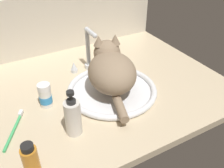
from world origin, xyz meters
The scene contains 9 objects.
countertop centered at (0.00, 0.00, 1.50)cm, with size 110.63×80.68×3.00cm, color #CCB793.
backsplash_wall centered at (0.00, 41.54, 16.57)cm, with size 110.63×2.40×33.13cm, color beige.
sink_basin centered at (4.82, -6.39, 4.05)cm, with size 37.29×37.29×2.41cm.
faucet centered at (4.82, 15.46, 11.29)cm, with size 18.40×11.15×20.74cm.
cat centered at (5.47, -4.30, 13.17)cm, with size 25.53×37.49×18.88cm.
soap_pump_bottle centered at (-17.69, -20.47, 9.75)cm, with size 5.47×5.47×17.10cm.
pill_bottle centered at (-21.57, -1.74, 7.54)cm, with size 4.89×4.89×9.78cm.
amber_bottle centered at (-34.06, -28.99, 7.91)cm, with size 4.69×4.69×10.53cm.
toothbrush centered at (-35.45, -9.50, 3.61)cm, with size 10.30×17.09×1.70cm.
Camera 1 is at (-36.75, -80.60, 64.85)cm, focal length 40.36 mm.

